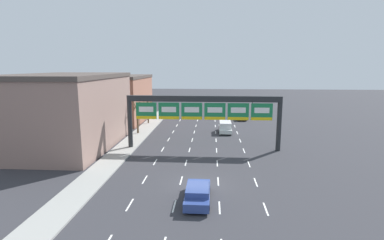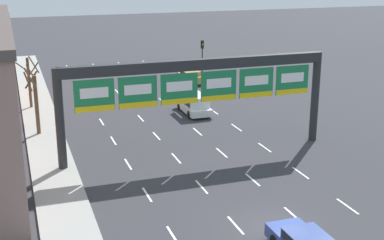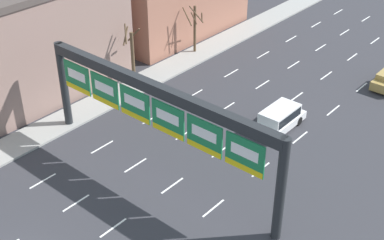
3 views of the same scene
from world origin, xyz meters
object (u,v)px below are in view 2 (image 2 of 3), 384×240
traffic_light_near_gantry (202,51)px  tree_bare_second (30,79)px  sign_gantry (198,82)px  car_gold (190,76)px  suv_white (194,103)px  tree_bare_closest (35,101)px

traffic_light_near_gantry → tree_bare_second: bearing=-157.6°
sign_gantry → car_gold: size_ratio=4.61×
suv_white → sign_gantry: bearing=-107.8°
car_gold → tree_bare_second: (-16.78, -5.35, 1.97)m
suv_white → traffic_light_near_gantry: 15.35m
car_gold → tree_bare_closest: size_ratio=0.79×
traffic_light_near_gantry → sign_gantry: bearing=-110.8°
suv_white → tree_bare_second: size_ratio=0.96×
sign_gantry → tree_bare_second: 18.94m
traffic_light_near_gantry → tree_bare_closest: (-19.11, -15.95, -0.24)m
car_gold → suv_white: bearing=-107.2°
car_gold → tree_bare_second: tree_bare_second is taller
suv_white → car_gold: 12.02m
tree_bare_second → traffic_light_near_gantry: bearing=22.4°
traffic_light_near_gantry → car_gold: bearing=-132.7°
sign_gantry → tree_bare_second: sign_gantry is taller
sign_gantry → tree_bare_closest: (-10.11, 7.78, -2.36)m
traffic_light_near_gantry → tree_bare_closest: size_ratio=0.81×
sign_gantry → traffic_light_near_gantry: (9.00, 23.73, -2.12)m
tree_bare_closest → tree_bare_second: 8.05m
sign_gantry → tree_bare_closest: bearing=142.4°
suv_white → car_gold: size_ratio=1.13×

